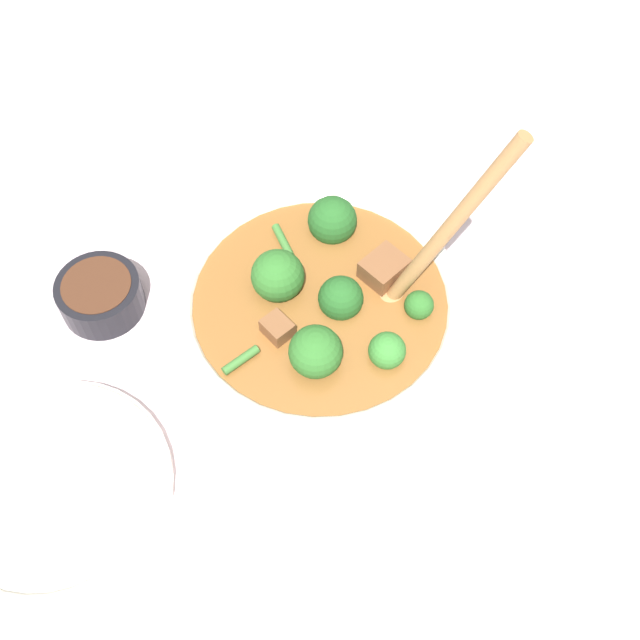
{
  "coord_description": "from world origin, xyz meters",
  "views": [
    {
      "loc": [
        -0.12,
        -0.34,
        0.64
      ],
      "look_at": [
        0.0,
        0.0,
        0.06
      ],
      "focal_mm": 45.0,
      "sensor_mm": 36.0,
      "label": 1
    }
  ],
  "objects": [
    {
      "name": "empty_plate",
      "position": [
        -0.25,
        -0.05,
        0.01
      ],
      "size": [
        0.2,
        0.2,
        0.02
      ],
      "color": "silver",
      "rests_on": "ground_plane"
    },
    {
      "name": "condiment_bowl",
      "position": [
        -0.17,
        0.12,
        0.02
      ],
      "size": [
        0.08,
        0.08,
        0.04
      ],
      "color": "black",
      "rests_on": "ground_plane"
    },
    {
      "name": "stew_bowl",
      "position": [
        0.0,
        0.0,
        0.06
      ],
      "size": [
        0.26,
        0.24,
        0.27
      ],
      "color": "white",
      "rests_on": "ground_plane"
    },
    {
      "name": "ground_plane",
      "position": [
        0.0,
        0.0,
        0.0
      ],
      "size": [
        4.0,
        4.0,
        0.0
      ],
      "primitive_type": "plane",
      "color": "silver"
    }
  ]
}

